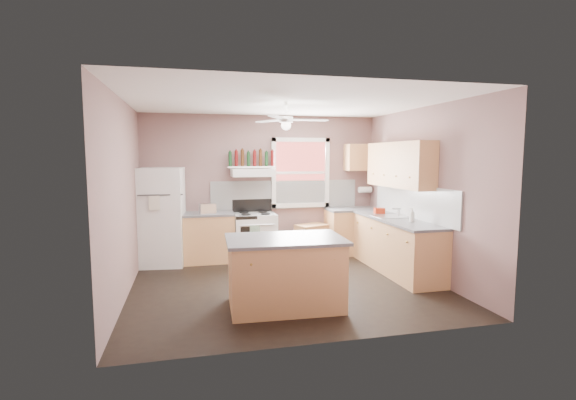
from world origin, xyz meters
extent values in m
plane|color=black|center=(0.00, 0.00, 0.00)|extent=(4.50, 4.50, 0.00)
plane|color=white|center=(0.00, 0.00, 2.70)|extent=(4.50, 4.50, 0.00)
cube|color=#765855|center=(0.00, 2.02, 1.35)|extent=(4.50, 0.05, 2.70)
cube|color=#765855|center=(2.27, 0.00, 1.35)|extent=(0.05, 4.00, 2.70)
cube|color=#765855|center=(-2.27, 0.00, 1.35)|extent=(0.05, 4.00, 2.70)
cube|color=white|center=(0.45, 1.99, 1.18)|extent=(2.90, 0.03, 0.55)
cube|color=white|center=(2.23, 0.30, 1.18)|extent=(0.03, 2.60, 0.55)
cube|color=maroon|center=(0.75, 1.98, 1.60)|extent=(1.00, 0.02, 1.20)
cube|color=white|center=(0.75, 1.96, 1.60)|extent=(1.16, 0.07, 1.36)
cube|color=white|center=(-1.86, 1.66, 0.86)|extent=(0.80, 0.79, 1.72)
cube|color=tan|center=(-1.06, 1.70, 0.43)|extent=(0.90, 0.60, 0.86)
cube|color=#515053|center=(-1.06, 1.70, 0.88)|extent=(0.92, 0.62, 0.04)
cube|color=silver|center=(-1.07, 1.59, 0.99)|extent=(0.30, 0.21, 0.18)
cube|color=white|center=(-0.21, 1.68, 0.43)|extent=(0.76, 0.64, 0.86)
cube|color=white|center=(-0.23, 1.75, 1.62)|extent=(0.78, 0.50, 0.14)
cube|color=white|center=(-0.23, 1.87, 1.72)|extent=(0.90, 0.26, 0.03)
cube|color=tan|center=(0.92, 1.75, 0.29)|extent=(0.68, 0.57, 0.58)
cube|color=tan|center=(1.75, 1.70, 0.43)|extent=(1.00, 0.60, 0.86)
cube|color=tan|center=(1.95, 0.30, 0.43)|extent=(0.60, 2.20, 0.86)
cube|color=#515053|center=(1.75, 1.70, 0.88)|extent=(1.02, 0.62, 0.04)
cube|color=#515053|center=(1.94, 0.30, 0.88)|extent=(0.62, 2.22, 0.04)
cube|color=silver|center=(1.94, 0.50, 0.90)|extent=(0.55, 0.45, 0.03)
cylinder|color=silver|center=(2.10, 0.50, 0.97)|extent=(0.03, 0.03, 0.14)
cube|color=tan|center=(2.08, 0.50, 1.78)|extent=(0.33, 1.80, 0.76)
cube|color=tan|center=(1.95, 1.83, 1.90)|extent=(0.60, 0.33, 0.52)
cylinder|color=white|center=(2.07, 1.86, 1.25)|extent=(0.26, 0.12, 0.12)
cube|color=tan|center=(-0.22, -0.88, 0.43)|extent=(1.43, 0.94, 0.86)
cube|color=#515053|center=(-0.22, -0.88, 0.88)|extent=(1.52, 1.03, 0.04)
cylinder|color=white|center=(0.00, 0.00, 2.45)|extent=(0.20, 0.20, 0.08)
imported|color=silver|center=(2.00, -0.11, 1.01)|extent=(0.10, 0.10, 0.22)
cube|color=#AA270E|center=(1.93, 0.90, 0.95)|extent=(0.19, 0.14, 0.10)
cylinder|color=#143819|center=(-0.63, 1.87, 1.87)|extent=(0.06, 0.06, 0.27)
cylinder|color=#590F0F|center=(-0.52, 1.87, 1.88)|extent=(0.06, 0.06, 0.29)
cylinder|color=#3F230F|center=(-0.40, 1.87, 1.89)|extent=(0.06, 0.06, 0.31)
cylinder|color=#143819|center=(-0.29, 1.87, 1.87)|extent=(0.06, 0.06, 0.27)
cylinder|color=#590F0F|center=(-0.17, 1.87, 1.88)|extent=(0.06, 0.06, 0.29)
cylinder|color=#3F230F|center=(-0.06, 1.87, 1.89)|extent=(0.06, 0.06, 0.31)
cylinder|color=#143819|center=(0.06, 1.87, 1.87)|extent=(0.06, 0.06, 0.27)
cylinder|color=#590F0F|center=(0.17, 1.87, 1.88)|extent=(0.06, 0.06, 0.29)
camera|label=1|loc=(-1.38, -5.93, 1.93)|focal=26.00mm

